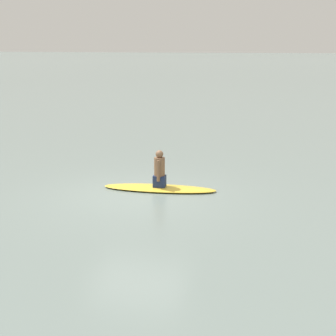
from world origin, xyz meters
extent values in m
plane|color=slate|center=(0.00, 0.00, 0.00)|extent=(400.00, 400.00, 0.00)
ellipsoid|color=gold|center=(0.69, -0.38, 0.04)|extent=(1.07, 3.06, 0.09)
cube|color=navy|center=(0.69, -0.38, 0.24)|extent=(0.29, 0.35, 0.30)
cylinder|color=brown|center=(0.69, -0.38, 0.62)|extent=(0.31, 0.31, 0.50)
sphere|color=brown|center=(0.69, -0.38, 0.96)|extent=(0.20, 0.20, 0.20)
cylinder|color=brown|center=(0.86, -0.36, 0.55)|extent=(0.09, 0.09, 0.55)
cylinder|color=brown|center=(0.52, -0.40, 0.55)|extent=(0.09, 0.09, 0.55)
camera|label=1|loc=(-12.42, -4.22, 3.79)|focal=57.38mm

